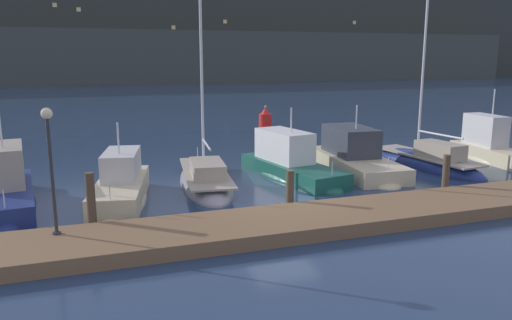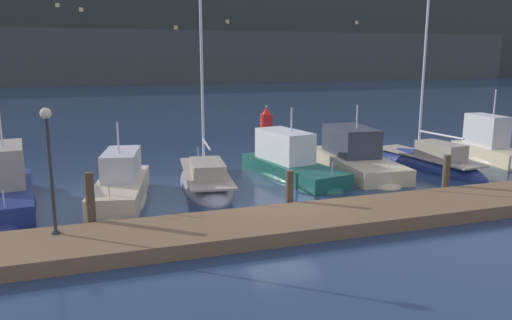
{
  "view_description": "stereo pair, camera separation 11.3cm",
  "coord_description": "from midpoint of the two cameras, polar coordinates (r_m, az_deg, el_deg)",
  "views": [
    {
      "loc": [
        -6.76,
        -16.71,
        5.54
      ],
      "look_at": [
        0.0,
        2.95,
        1.2
      ],
      "focal_mm": 35.0,
      "sensor_mm": 36.0,
      "label": 1
    },
    {
      "loc": [
        -6.65,
        -16.75,
        5.54
      ],
      "look_at": [
        0.0,
        2.95,
        1.2
      ],
      "focal_mm": 35.0,
      "sensor_mm": 36.0,
      "label": 2
    }
  ],
  "objects": [
    {
      "name": "motorboat_berth_5",
      "position": [
        23.35,
        3.82,
        -1.0
      ],
      "size": [
        3.44,
        7.28,
        3.79
      ],
      "color": "#195647",
      "rests_on": "ground"
    },
    {
      "name": "dock",
      "position": [
        16.65,
        5.9,
        -6.89
      ],
      "size": [
        35.11,
        2.8,
        0.45
      ],
      "primitive_type": "cube",
      "color": "brown",
      "rests_on": "ground"
    },
    {
      "name": "channel_buoy",
      "position": [
        37.5,
        0.99,
        4.4
      ],
      "size": [
        1.44,
        1.44,
        1.93
      ],
      "color": "red",
      "rests_on": "ground"
    },
    {
      "name": "ground_plane",
      "position": [
        18.85,
        2.76,
        -5.31
      ],
      "size": [
        400.0,
        400.0,
        0.0
      ],
      "primitive_type": "plane",
      "color": "navy"
    },
    {
      "name": "sailboat_berth_7",
      "position": [
        26.84,
        18.78,
        -0.48
      ],
      "size": [
        2.8,
        7.68,
        9.24
      ],
      "color": "navy",
      "rests_on": "ground"
    },
    {
      "name": "dock_lamppost",
      "position": [
        15.23,
        -22.71,
        1.04
      ],
      "size": [
        0.32,
        0.32,
        3.69
      ],
      "color": "#2D2D33",
      "rests_on": "dock"
    },
    {
      "name": "motorboat_berth_2",
      "position": [
        20.97,
        -26.66,
        -3.73
      ],
      "size": [
        2.64,
        6.95,
        4.32
      ],
      "color": "navy",
      "rests_on": "ground"
    },
    {
      "name": "motorboat_berth_6",
      "position": [
        25.03,
        11.08,
        -0.29
      ],
      "size": [
        3.24,
        7.64,
        3.74
      ],
      "color": "beige",
      "rests_on": "ground"
    },
    {
      "name": "hillside_backdrop",
      "position": [
        114.74,
        -14.5,
        13.7
      ],
      "size": [
        240.0,
        23.0,
        21.91
      ],
      "color": "#333833",
      "rests_on": "ground"
    },
    {
      "name": "motorboat_berth_8",
      "position": [
        29.71,
        24.95,
        0.89
      ],
      "size": [
        2.08,
        5.61,
        4.34
      ],
      "color": "beige",
      "rests_on": "ground"
    },
    {
      "name": "mooring_pile_2",
      "position": [
        17.93,
        3.73,
        -3.63
      ],
      "size": [
        0.28,
        0.28,
        1.56
      ],
      "primitive_type": "cylinder",
      "color": "#4C3D2D",
      "rests_on": "ground"
    },
    {
      "name": "sailboat_berth_4",
      "position": [
        22.12,
        -5.92,
        -2.42
      ],
      "size": [
        3.07,
        7.7,
        11.24
      ],
      "color": "gray",
      "rests_on": "ground"
    },
    {
      "name": "mooring_pile_3",
      "position": [
        21.39,
        20.72,
        -1.67
      ],
      "size": [
        0.28,
        0.28,
        1.69
      ],
      "primitive_type": "cylinder",
      "color": "#4C3D2D",
      "rests_on": "ground"
    },
    {
      "name": "mooring_pile_1",
      "position": [
        16.56,
        -18.5,
        -4.75
      ],
      "size": [
        0.28,
        0.28,
        2.0
      ],
      "primitive_type": "cylinder",
      "color": "#4C3D2D",
      "rests_on": "ground"
    },
    {
      "name": "motorboat_berth_3",
      "position": [
        20.0,
        -15.31,
        -3.64
      ],
      "size": [
        3.02,
        6.28,
        3.62
      ],
      "color": "beige",
      "rests_on": "ground"
    }
  ]
}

